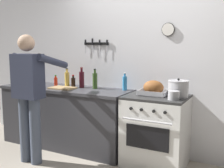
{
  "coord_description": "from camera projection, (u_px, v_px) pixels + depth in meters",
  "views": [
    {
      "loc": [
        1.3,
        -2.28,
        1.55
      ],
      "look_at": [
        -0.34,
        0.85,
        1.03
      ],
      "focal_mm": 44.32,
      "sensor_mm": 36.0,
      "label": 1
    }
  ],
  "objects": [
    {
      "name": "saucepan",
      "position": [
        174.0,
        95.0,
        3.21
      ],
      "size": [
        0.14,
        0.14,
        0.1
      ],
      "color": "#B7B7BC",
      "rests_on": "stove"
    },
    {
      "name": "stove",
      "position": [
        156.0,
        130.0,
        3.52
      ],
      "size": [
        0.76,
        0.67,
        0.9
      ],
      "color": "white",
      "rests_on": "ground"
    },
    {
      "name": "bottle_hot_sauce",
      "position": [
        56.0,
        81.0,
        4.28
      ],
      "size": [
        0.05,
        0.05,
        0.17
      ],
      "color": "red",
      "rests_on": "counter_block"
    },
    {
      "name": "bottle_soy_sauce",
      "position": [
        73.0,
        82.0,
        4.1
      ],
      "size": [
        0.06,
        0.06,
        0.19
      ],
      "color": "black",
      "rests_on": "counter_block"
    },
    {
      "name": "bottle_cooking_oil",
      "position": [
        67.0,
        79.0,
        4.14
      ],
      "size": [
        0.07,
        0.07,
        0.28
      ],
      "color": "gold",
      "rests_on": "counter_block"
    },
    {
      "name": "cutting_board",
      "position": [
        63.0,
        88.0,
        4.01
      ],
      "size": [
        0.36,
        0.24,
        0.02
      ],
      "primitive_type": "cube",
      "color": "tan",
      "rests_on": "counter_block"
    },
    {
      "name": "bottle_dish_soap",
      "position": [
        125.0,
        83.0,
        3.86
      ],
      "size": [
        0.06,
        0.06,
        0.25
      ],
      "color": "#338CCC",
      "rests_on": "counter_block"
    },
    {
      "name": "bottle_wine_red",
      "position": [
        82.0,
        79.0,
        4.1
      ],
      "size": [
        0.07,
        0.07,
        0.3
      ],
      "color": "#47141E",
      "rests_on": "counter_block"
    },
    {
      "name": "wall_back",
      "position": [
        150.0,
        62.0,
        3.82
      ],
      "size": [
        6.0,
        0.13,
        2.6
      ],
      "color": "silver",
      "rests_on": "ground"
    },
    {
      "name": "stock_pot",
      "position": [
        178.0,
        89.0,
        3.37
      ],
      "size": [
        0.25,
        0.25,
        0.23
      ],
      "color": "#B7B7BC",
      "rests_on": "stove"
    },
    {
      "name": "counter_block",
      "position": [
        66.0,
        117.0,
        4.18
      ],
      "size": [
        2.03,
        0.65,
        0.9
      ],
      "color": "#38383D",
      "rests_on": "ground"
    },
    {
      "name": "roasting_pan",
      "position": [
        153.0,
        88.0,
        3.48
      ],
      "size": [
        0.35,
        0.26,
        0.19
      ],
      "color": "#B7B7BC",
      "rests_on": "stove"
    },
    {
      "name": "bottle_olive_oil",
      "position": [
        95.0,
        80.0,
        3.99
      ],
      "size": [
        0.07,
        0.07,
        0.29
      ],
      "color": "#385623",
      "rests_on": "counter_block"
    },
    {
      "name": "person_cook",
      "position": [
        30.0,
        91.0,
        3.53
      ],
      "size": [
        0.51,
        0.63,
        1.66
      ],
      "rotation": [
        0.0,
        0.0,
        1.33
      ],
      "color": "#4C566B",
      "rests_on": "ground"
    }
  ]
}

